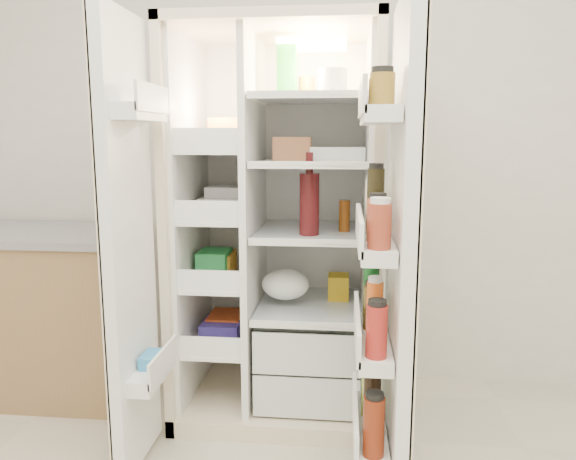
# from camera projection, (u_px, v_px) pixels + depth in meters

# --- Properties ---
(wall_back) EXTENTS (4.00, 0.02, 2.70)m
(wall_back) POSITION_uv_depth(u_px,v_px,m) (325.00, 130.00, 2.84)
(wall_back) COLOR silver
(wall_back) RESTS_ON floor
(refrigerator) EXTENTS (0.92, 0.70, 1.80)m
(refrigerator) POSITION_uv_depth(u_px,v_px,m) (283.00, 256.00, 2.62)
(refrigerator) COLOR beige
(refrigerator) RESTS_ON floor
(freezer_door) EXTENTS (0.15, 0.40, 1.72)m
(freezer_door) POSITION_uv_depth(u_px,v_px,m) (130.00, 250.00, 2.06)
(freezer_door) COLOR white
(freezer_door) RESTS_ON floor
(fridge_door) EXTENTS (0.17, 0.58, 1.72)m
(fridge_door) POSITION_uv_depth(u_px,v_px,m) (394.00, 267.00, 1.87)
(fridge_door) COLOR white
(fridge_door) RESTS_ON floor
(kitchen_counter) EXTENTS (1.17, 0.62, 0.85)m
(kitchen_counter) POSITION_uv_depth(u_px,v_px,m) (25.00, 310.00, 2.83)
(kitchen_counter) COLOR #936949
(kitchen_counter) RESTS_ON floor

